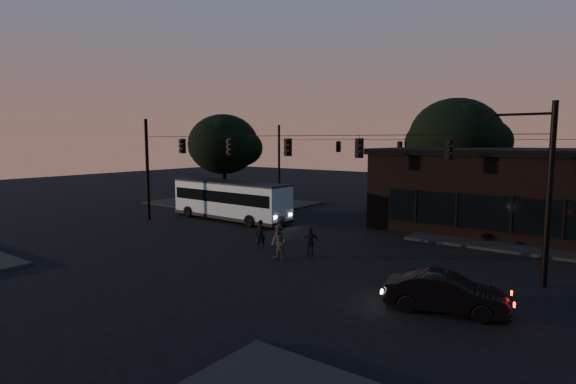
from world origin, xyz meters
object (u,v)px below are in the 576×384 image
Objects in this scene: car at (446,293)px; pedestrian_d at (281,230)px; pedestrian_b at (279,243)px; pedestrian_c at (310,242)px; pedestrian_a at (261,234)px; building at (503,189)px; bus at (230,198)px.

pedestrian_d reaches higher than car.
pedestrian_b is 1.75m from pedestrian_c.
pedestrian_a is at bearing 165.91° from pedestrian_b.
building is 3.76× the size of car.
pedestrian_b is 3.61m from pedestrian_d.
building is at bearing -85.09° from pedestrian_d.
pedestrian_a is 3.22m from pedestrian_c.
car is 8.99m from pedestrian_b.
pedestrian_a is (-11.13, 3.26, 0.11)m from car.
bus is at bearing -154.08° from building.
car is (1.61, -17.07, -2.03)m from building.
pedestrian_d is (-9.27, -12.27, -1.90)m from building.
car is at bearing 124.85° from pedestrian_c.
bus is 6.57× the size of pedestrian_a.
pedestrian_a is 1.01× the size of pedestrian_c.
bus reaches higher than pedestrian_d.
building reaches higher than pedestrian_a.
building is 16.91m from pedestrian_b.
pedestrian_d is (-2.97, 1.42, 0.03)m from pedestrian_c.
pedestrian_c is at bearing -24.40° from bus.
building is at bearing 22.53° from pedestrian_a.
car is (18.70, -8.77, -0.94)m from bus.
bus is at bearing -58.51° from pedestrian_c.
pedestrian_d reaches higher than pedestrian_c.
pedestrian_a is (-9.52, -13.81, -1.92)m from building.
pedestrian_c is (10.79, -5.38, -0.84)m from bus.
building is 8.64× the size of pedestrian_b.
pedestrian_b is 1.14× the size of pedestrian_c.
pedestrian_b is 1.10× the size of pedestrian_d.
car is at bearing -23.01° from bus.
pedestrian_a is at bearing -124.58° from building.
pedestrian_b reaches higher than pedestrian_c.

